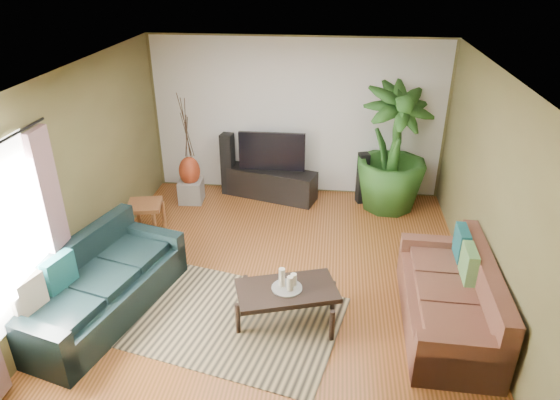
# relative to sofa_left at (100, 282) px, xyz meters

# --- Properties ---
(floor) EXTENTS (5.50, 5.50, 0.00)m
(floor) POSITION_rel_sofa_left_xyz_m (1.99, 0.93, -0.42)
(floor) COLOR #974F27
(floor) RESTS_ON ground
(ceiling) EXTENTS (5.50, 5.50, 0.00)m
(ceiling) POSITION_rel_sofa_left_xyz_m (1.99, 0.93, 2.28)
(ceiling) COLOR white
(ceiling) RESTS_ON ground
(wall_back) EXTENTS (5.00, 0.00, 5.00)m
(wall_back) POSITION_rel_sofa_left_xyz_m (1.99, 3.68, 0.93)
(wall_back) COLOR brown
(wall_back) RESTS_ON ground
(wall_front) EXTENTS (5.00, 0.00, 5.00)m
(wall_front) POSITION_rel_sofa_left_xyz_m (1.99, -1.82, 0.93)
(wall_front) COLOR brown
(wall_front) RESTS_ON ground
(wall_left) EXTENTS (0.00, 5.50, 5.50)m
(wall_left) POSITION_rel_sofa_left_xyz_m (-0.51, 0.93, 0.92)
(wall_left) COLOR brown
(wall_left) RESTS_ON ground
(wall_right) EXTENTS (0.00, 5.50, 5.50)m
(wall_right) POSITION_rel_sofa_left_xyz_m (4.49, 0.93, 0.92)
(wall_right) COLOR brown
(wall_right) RESTS_ON ground
(backwall_panel) EXTENTS (4.90, 0.00, 4.90)m
(backwall_panel) POSITION_rel_sofa_left_xyz_m (1.99, 3.67, 0.93)
(backwall_panel) COLOR white
(backwall_panel) RESTS_ON ground
(window_pane) EXTENTS (0.00, 1.80, 1.80)m
(window_pane) POSITION_rel_sofa_left_xyz_m (-0.49, -0.67, 0.97)
(window_pane) COLOR white
(window_pane) RESTS_ON ground
(curtain_far) EXTENTS (0.08, 0.35, 2.20)m
(curtain_far) POSITION_rel_sofa_left_xyz_m (-0.44, 0.08, 0.72)
(curtain_far) COLOR gray
(curtain_far) RESTS_ON ground
(sofa_left) EXTENTS (1.50, 2.39, 0.85)m
(sofa_left) POSITION_rel_sofa_left_xyz_m (0.00, 0.00, 0.00)
(sofa_left) COLOR black
(sofa_left) RESTS_ON floor
(sofa_right) EXTENTS (0.97, 2.06, 0.85)m
(sofa_right) POSITION_rel_sofa_left_xyz_m (4.00, 0.23, 0.00)
(sofa_right) COLOR brown
(sofa_right) RESTS_ON floor
(area_rug) EXTENTS (2.73, 2.20, 0.01)m
(area_rug) POSITION_rel_sofa_left_xyz_m (1.58, 0.00, -0.42)
(area_rug) COLOR tan
(area_rug) RESTS_ON floor
(coffee_table) EXTENTS (1.26, 0.93, 0.46)m
(coffee_table) POSITION_rel_sofa_left_xyz_m (2.19, 0.08, -0.19)
(coffee_table) COLOR black
(coffee_table) RESTS_ON floor
(candle_tray) EXTENTS (0.35, 0.35, 0.02)m
(candle_tray) POSITION_rel_sofa_left_xyz_m (2.19, 0.08, 0.05)
(candle_tray) COLOR gray
(candle_tray) RESTS_ON coffee_table
(candle_tall) EXTENTS (0.07, 0.07, 0.23)m
(candle_tall) POSITION_rel_sofa_left_xyz_m (2.13, 0.11, 0.17)
(candle_tall) COLOR beige
(candle_tall) RESTS_ON candle_tray
(candle_mid) EXTENTS (0.07, 0.07, 0.17)m
(candle_mid) POSITION_rel_sofa_left_xyz_m (2.23, 0.04, 0.14)
(candle_mid) COLOR beige
(candle_mid) RESTS_ON candle_tray
(candle_short) EXTENTS (0.07, 0.07, 0.14)m
(candle_short) POSITION_rel_sofa_left_xyz_m (2.26, 0.14, 0.12)
(candle_short) COLOR white
(candle_short) RESTS_ON candle_tray
(tv_stand) EXTENTS (1.61, 0.87, 0.51)m
(tv_stand) POSITION_rel_sofa_left_xyz_m (1.60, 3.33, -0.17)
(tv_stand) COLOR black
(tv_stand) RESTS_ON floor
(television) EXTENTS (1.13, 0.06, 0.67)m
(television) POSITION_rel_sofa_left_xyz_m (1.60, 3.35, 0.42)
(television) COLOR black
(television) RESTS_ON tv_stand
(speaker_left) EXTENTS (0.23, 0.25, 1.10)m
(speaker_left) POSITION_rel_sofa_left_xyz_m (0.82, 3.43, 0.12)
(speaker_left) COLOR black
(speaker_left) RESTS_ON floor
(speaker_right) EXTENTS (0.20, 0.22, 0.89)m
(speaker_right) POSITION_rel_sofa_left_xyz_m (3.15, 3.32, 0.02)
(speaker_right) COLOR black
(speaker_right) RESTS_ON floor
(potted_plant) EXTENTS (1.56, 1.56, 2.07)m
(potted_plant) POSITION_rel_sofa_left_xyz_m (3.58, 3.17, 0.61)
(potted_plant) COLOR #224F1A
(potted_plant) RESTS_ON floor
(plant_pot) EXTENTS (0.38, 0.38, 0.30)m
(plant_pot) POSITION_rel_sofa_left_xyz_m (3.58, 3.17, -0.28)
(plant_pot) COLOR black
(plant_pot) RESTS_ON floor
(pedestal) EXTENTS (0.41, 0.41, 0.39)m
(pedestal) POSITION_rel_sofa_left_xyz_m (0.24, 3.01, -0.23)
(pedestal) COLOR gray
(pedestal) RESTS_ON floor
(vase) EXTENTS (0.36, 0.36, 0.50)m
(vase) POSITION_rel_sofa_left_xyz_m (0.24, 3.01, 0.14)
(vase) COLOR maroon
(vase) RESTS_ON pedestal
(side_table) EXTENTS (0.58, 0.58, 0.52)m
(side_table) POSITION_rel_sofa_left_xyz_m (-0.13, 1.85, -0.17)
(side_table) COLOR brown
(side_table) RESTS_ON floor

